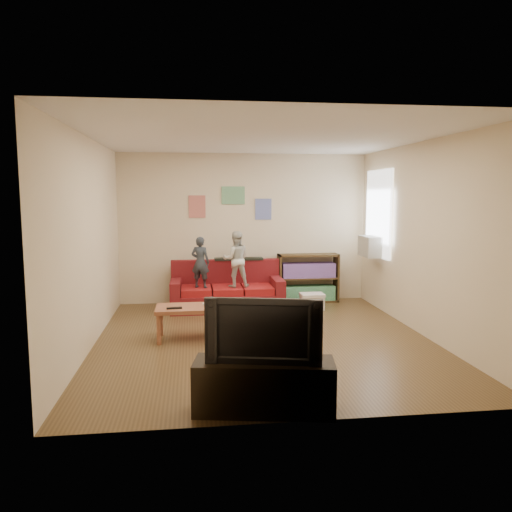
{
  "coord_description": "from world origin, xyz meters",
  "views": [
    {
      "loc": [
        -0.94,
        -6.55,
        1.96
      ],
      "look_at": [
        0.0,
        0.8,
        1.05
      ],
      "focal_mm": 35.0,
      "sensor_mm": 36.0,
      "label": 1
    }
  ],
  "objects": [
    {
      "name": "artwork_left",
      "position": [
        -0.85,
        2.48,
        1.75
      ],
      "size": [
        0.3,
        0.01,
        0.4
      ],
      "primitive_type": "cube",
      "color": "#D87266",
      "rests_on": "room_shell"
    },
    {
      "name": "tv_stand",
      "position": [
        -0.32,
        -2.25,
        0.24
      ],
      "size": [
        1.32,
        0.63,
        0.47
      ],
      "primitive_type": "cube",
      "rotation": [
        0.0,
        0.0,
        -0.17
      ],
      "color": "black",
      "rests_on": "ground"
    },
    {
      "name": "file_box",
      "position": [
        1.09,
        1.68,
        0.14
      ],
      "size": [
        0.4,
        0.3,
        0.28
      ],
      "color": "white",
      "rests_on": "ground"
    },
    {
      "name": "room_shell",
      "position": [
        0.0,
        0.0,
        1.35
      ],
      "size": [
        4.52,
        5.02,
        2.72
      ],
      "color": "brown",
      "rests_on": "ground"
    },
    {
      "name": "sofa",
      "position": [
        -0.36,
        1.96,
        0.28
      ],
      "size": [
        1.92,
        0.88,
        0.84
      ],
      "color": "maroon",
      "rests_on": "ground"
    },
    {
      "name": "bookshelf",
      "position": [
        1.16,
        2.3,
        0.39
      ],
      "size": [
        1.1,
        0.33,
        0.88
      ],
      "color": "#49361B",
      "rests_on": "ground"
    },
    {
      "name": "artwork_right",
      "position": [
        0.35,
        2.48,
        1.7
      ],
      "size": [
        0.3,
        0.01,
        0.38
      ],
      "primitive_type": "cube",
      "color": "#727FCC",
      "rests_on": "room_shell"
    },
    {
      "name": "child_b",
      "position": [
        -0.22,
        1.8,
        0.88
      ],
      "size": [
        0.46,
        0.36,
        0.95
      ],
      "primitive_type": "imported",
      "rotation": [
        0.0,
        0.0,
        3.15
      ],
      "color": "silver",
      "rests_on": "sofa"
    },
    {
      "name": "window",
      "position": [
        2.22,
        1.65,
        1.64
      ],
      "size": [
        0.04,
        1.08,
        1.48
      ],
      "primitive_type": "cube",
      "color": "white",
      "rests_on": "room_shell"
    },
    {
      "name": "tissue",
      "position": [
        0.5,
        1.08,
        0.05
      ],
      "size": [
        0.12,
        0.12,
        0.11
      ],
      "primitive_type": "sphere",
      "rotation": [
        0.0,
        0.0,
        0.16
      ],
      "color": "white",
      "rests_on": "ground"
    },
    {
      "name": "game_controller",
      "position": [
        -0.75,
        0.2,
        0.47
      ],
      "size": [
        0.14,
        0.05,
        0.03
      ],
      "primitive_type": "cube",
      "rotation": [
        0.0,
        0.0,
        0.06
      ],
      "color": "silver",
      "rests_on": "coffee_table"
    },
    {
      "name": "artwork_center",
      "position": [
        -0.2,
        2.48,
        1.95
      ],
      "size": [
        0.42,
        0.01,
        0.32
      ],
      "primitive_type": "cube",
      "color": "#72B27F",
      "rests_on": "room_shell"
    },
    {
      "name": "remote",
      "position": [
        -1.2,
        0.03,
        0.46
      ],
      "size": [
        0.21,
        0.07,
        0.02
      ],
      "primitive_type": "cube",
      "rotation": [
        0.0,
        0.0,
        0.09
      ],
      "color": "black",
      "rests_on": "coffee_table"
    },
    {
      "name": "child_a",
      "position": [
        -0.82,
        1.8,
        0.84
      ],
      "size": [
        0.37,
        0.31,
        0.87
      ],
      "primitive_type": "imported",
      "rotation": [
        0.0,
        0.0,
        2.77
      ],
      "color": "#2C333D",
      "rests_on": "sofa"
    },
    {
      "name": "ac_unit",
      "position": [
        2.1,
        1.65,
        1.08
      ],
      "size": [
        0.28,
        0.55,
        0.35
      ],
      "primitive_type": "cube",
      "color": "#B7B2A3",
      "rests_on": "window"
    },
    {
      "name": "television",
      "position": [
        -0.32,
        -2.25,
        0.77
      ],
      "size": [
        1.04,
        0.36,
        0.6
      ],
      "primitive_type": "imported",
      "rotation": [
        0.0,
        0.0,
        -0.22
      ],
      "color": "black",
      "rests_on": "tv_stand"
    },
    {
      "name": "coffee_table",
      "position": [
        -0.95,
        0.15,
        0.39
      ],
      "size": [
        1.01,
        0.55,
        0.45
      ],
      "color": "#A45E3F",
      "rests_on": "ground"
    }
  ]
}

